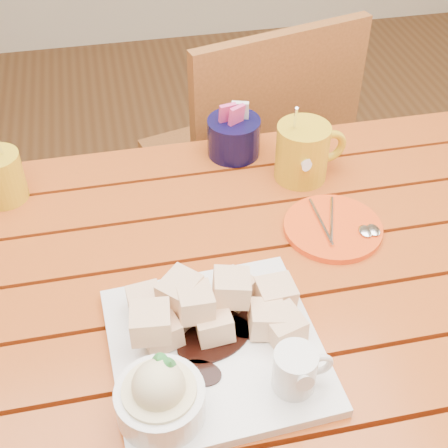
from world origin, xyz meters
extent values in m
cube|color=#9D3A14|center=(0.00, -0.23, 0.73)|extent=(1.20, 0.11, 0.03)
cube|color=#9D3A14|center=(0.00, -0.11, 0.73)|extent=(1.20, 0.11, 0.03)
cube|color=#9D3A14|center=(0.00, 0.00, 0.73)|extent=(1.20, 0.11, 0.03)
cube|color=#9D3A14|center=(0.00, 0.11, 0.73)|extent=(1.20, 0.11, 0.03)
cube|color=#9D3A14|center=(0.00, 0.23, 0.73)|extent=(1.20, 0.11, 0.03)
cube|color=#9D3A14|center=(0.00, 0.34, 0.73)|extent=(1.20, 0.11, 0.03)
cube|color=#9D3A14|center=(0.00, 0.36, 0.68)|extent=(1.12, 0.04, 0.08)
cylinder|color=#9D3A14|center=(0.55, 0.35, 0.36)|extent=(0.06, 0.06, 0.72)
cube|color=white|center=(-0.04, -0.13, 0.76)|extent=(0.30, 0.30, 0.02)
cube|color=#DB8642|center=(-0.06, -0.05, 0.79)|extent=(0.06, 0.06, 0.04)
cube|color=#DB8642|center=(0.06, -0.08, 0.79)|extent=(0.06, 0.06, 0.04)
cube|color=#DB8642|center=(-0.03, -0.11, 0.79)|extent=(0.05, 0.05, 0.04)
cube|color=#DB8642|center=(0.06, -0.14, 0.79)|extent=(0.06, 0.06, 0.04)
cube|color=#DB8642|center=(0.00, -0.08, 0.82)|extent=(0.06, 0.06, 0.04)
cube|color=#DB8642|center=(-0.07, -0.07, 0.82)|extent=(0.07, 0.07, 0.04)
cube|color=#DB8642|center=(0.04, -0.12, 0.79)|extent=(0.06, 0.06, 0.04)
cube|color=#DB8642|center=(-0.11, -0.11, 0.79)|extent=(0.06, 0.06, 0.04)
cube|color=#DB8642|center=(-0.12, -0.05, 0.79)|extent=(0.06, 0.06, 0.04)
cube|color=#DB8642|center=(0.01, -0.06, 0.79)|extent=(0.07, 0.07, 0.04)
cube|color=#DB8642|center=(-0.12, -0.12, 0.82)|extent=(0.06, 0.06, 0.04)
cube|color=#DB8642|center=(-0.06, -0.10, 0.82)|extent=(0.05, 0.05, 0.04)
cylinder|color=white|center=(-0.12, -0.22, 0.79)|extent=(0.11, 0.11, 0.05)
cylinder|color=beige|center=(-0.12, -0.22, 0.80)|extent=(0.09, 0.09, 0.03)
sphere|color=beige|center=(-0.12, -0.22, 0.82)|extent=(0.07, 0.07, 0.07)
cone|color=#2C8838|center=(-0.11, -0.21, 0.85)|extent=(0.04, 0.04, 0.03)
cone|color=#2C8838|center=(-0.12, -0.20, 0.85)|extent=(0.03, 0.03, 0.03)
cylinder|color=white|center=(0.05, -0.22, 0.80)|extent=(0.06, 0.06, 0.06)
cylinder|color=black|center=(0.05, -0.22, 0.82)|extent=(0.05, 0.05, 0.01)
cone|color=white|center=(0.05, -0.25, 0.82)|extent=(0.02, 0.02, 0.03)
torus|color=white|center=(0.08, -0.22, 0.80)|extent=(0.04, 0.01, 0.04)
cylinder|color=gold|center=(-0.34, 0.29, 0.80)|extent=(0.08, 0.08, 0.09)
cylinder|color=silver|center=(-0.33, 0.30, 0.83)|extent=(0.01, 0.06, 0.12)
cylinder|color=gold|center=(0.20, 0.24, 0.80)|extent=(0.10, 0.10, 0.11)
cylinder|color=black|center=(0.20, 0.24, 0.85)|extent=(0.08, 0.08, 0.01)
torus|color=gold|center=(0.26, 0.25, 0.80)|extent=(0.07, 0.02, 0.07)
cylinder|color=silver|center=(0.19, 0.25, 0.84)|extent=(0.02, 0.07, 0.14)
cylinder|color=white|center=(0.20, 0.23, 0.79)|extent=(0.06, 0.06, 0.07)
cylinder|color=white|center=(0.20, 0.23, 0.82)|extent=(0.05, 0.05, 0.01)
cone|color=white|center=(0.20, 0.19, 0.81)|extent=(0.03, 0.03, 0.03)
torus|color=white|center=(0.24, 0.23, 0.79)|extent=(0.04, 0.03, 0.04)
cylinder|color=black|center=(0.10, 0.34, 0.79)|extent=(0.10, 0.10, 0.08)
cube|color=#E93F87|center=(0.08, 0.34, 0.84)|extent=(0.03, 0.02, 0.05)
cube|color=white|center=(0.11, 0.34, 0.84)|extent=(0.04, 0.02, 0.05)
cube|color=#E93F87|center=(0.10, 0.33, 0.84)|extent=(0.04, 0.03, 0.05)
cylinder|color=#FD4B16|center=(0.21, 0.08, 0.76)|extent=(0.17, 0.17, 0.01)
cylinder|color=silver|center=(0.19, 0.09, 0.77)|extent=(0.01, 0.12, 0.01)
cylinder|color=silver|center=(0.21, 0.09, 0.77)|extent=(0.05, 0.12, 0.01)
ellipsoid|color=silver|center=(0.26, 0.05, 0.76)|extent=(0.02, 0.03, 0.01)
ellipsoid|color=silver|center=(0.27, 0.05, 0.76)|extent=(0.02, 0.03, 0.01)
cube|color=brown|center=(0.19, 0.71, 0.45)|extent=(0.52, 0.52, 0.03)
cylinder|color=brown|center=(0.32, 0.93, 0.22)|extent=(0.04, 0.04, 0.43)
cylinder|color=brown|center=(-0.03, 0.84, 0.22)|extent=(0.04, 0.04, 0.43)
cylinder|color=brown|center=(0.42, 0.57, 0.22)|extent=(0.04, 0.04, 0.43)
cylinder|color=brown|center=(0.06, 0.48, 0.22)|extent=(0.04, 0.04, 0.43)
cube|color=brown|center=(0.24, 0.52, 0.69)|extent=(0.42, 0.14, 0.45)
camera|label=1|loc=(-0.14, -0.66, 1.47)|focal=50.00mm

